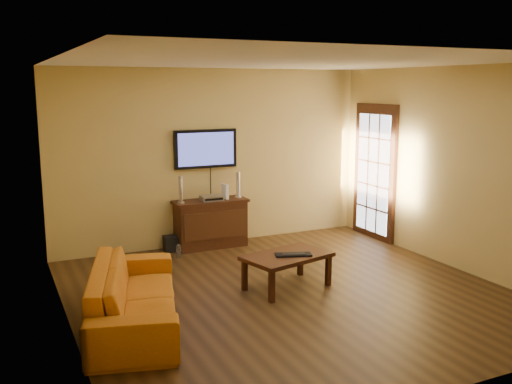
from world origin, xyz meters
TOP-DOWN VIEW (x-y plane):
  - ground_plane at (0.00, 0.00)m, footprint 5.00×5.00m
  - room_walls at (0.00, 0.62)m, footprint 5.00×5.00m
  - french_door at (2.46, 1.70)m, footprint 0.07×1.02m
  - media_console at (-0.14, 2.28)m, footprint 1.13×0.43m
  - television at (-0.14, 2.45)m, footprint 0.99×0.08m
  - coffee_table at (0.06, 0.18)m, footprint 1.16×0.85m
  - sofa at (-1.88, -0.08)m, footprint 1.15×2.22m
  - speaker_left at (-0.61, 2.25)m, footprint 0.11×0.11m
  - speaker_right at (0.33, 2.31)m, footprint 0.11×0.11m
  - av_receiver at (-0.13, 2.24)m, footprint 0.33×0.25m
  - game_console at (0.10, 2.28)m, footprint 0.06×0.17m
  - subwoofer at (-0.75, 2.32)m, footprint 0.24×0.24m
  - bottle at (-0.77, 1.93)m, footprint 0.07×0.07m
  - keyboard at (0.10, 0.11)m, footprint 0.46×0.29m

SIDE VIEW (x-z plane):
  - ground_plane at x=0.00m, z-range 0.00..0.00m
  - bottle at x=-0.77m, z-range -0.01..0.20m
  - subwoofer at x=-0.75m, z-range 0.00..0.23m
  - coffee_table at x=0.06m, z-range 0.16..0.58m
  - media_console at x=-0.14m, z-range 0.00..0.74m
  - sofa at x=-1.88m, z-range 0.00..0.83m
  - keyboard at x=0.10m, z-range 0.42..0.45m
  - av_receiver at x=-0.13m, z-range 0.73..0.81m
  - game_console at x=0.10m, z-range 0.73..0.96m
  - speaker_right at x=0.33m, z-range 0.72..1.11m
  - speaker_left at x=-0.61m, z-range 0.72..1.12m
  - french_door at x=2.46m, z-range -0.06..2.16m
  - television at x=-0.14m, z-range 1.20..1.79m
  - room_walls at x=0.00m, z-range -0.81..4.19m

